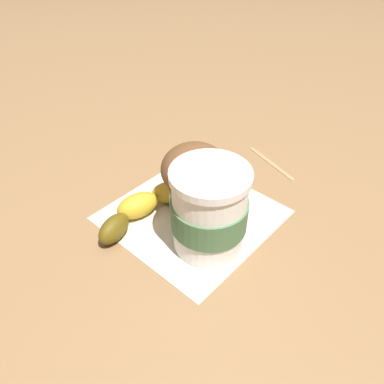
# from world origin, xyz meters

# --- Properties ---
(ground_plane) EXTENTS (3.00, 3.00, 0.00)m
(ground_plane) POSITION_xyz_m (0.00, 0.00, 0.00)
(ground_plane) COLOR #936D47
(paper_napkin) EXTENTS (0.26, 0.26, 0.00)m
(paper_napkin) POSITION_xyz_m (0.00, 0.00, 0.00)
(paper_napkin) COLOR beige
(paper_napkin) RESTS_ON ground_plane
(coffee_cup) EXTENTS (0.10, 0.10, 0.12)m
(coffee_cup) POSITION_xyz_m (-0.04, 0.04, 0.06)
(coffee_cup) COLOR white
(coffee_cup) RESTS_ON paper_napkin
(muffin) EXTENTS (0.09, 0.09, 0.11)m
(muffin) POSITION_xyz_m (-0.00, -0.01, 0.06)
(muffin) COLOR white
(muffin) RESTS_ON paper_napkin
(banana) EXTENTS (0.08, 0.15, 0.03)m
(banana) POSITION_xyz_m (0.06, 0.04, 0.02)
(banana) COLOR gold
(banana) RESTS_ON paper_napkin
(wooden_stirrer) EXTENTS (0.10, 0.06, 0.00)m
(wooden_stirrer) POSITION_xyz_m (-0.06, -0.18, 0.00)
(wooden_stirrer) COLOR tan
(wooden_stirrer) RESTS_ON ground_plane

